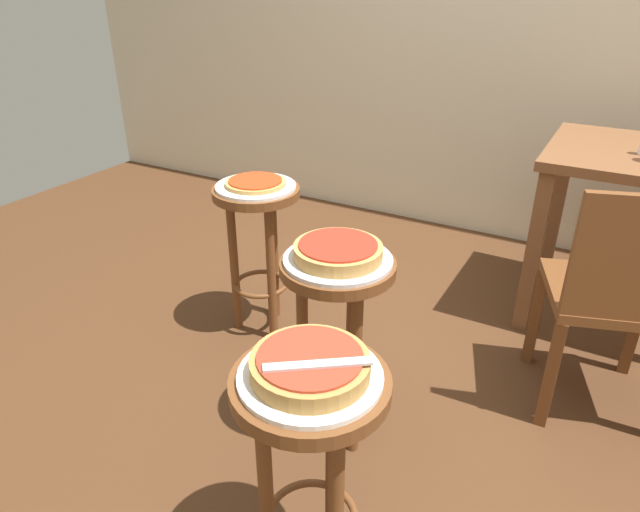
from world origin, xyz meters
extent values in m
plane|color=#4C2D19|center=(0.00, 0.00, 0.00)|extent=(6.00, 6.00, 0.00)
cylinder|color=brown|center=(0.08, -0.75, 0.62)|extent=(0.34, 0.34, 0.03)
cylinder|color=brown|center=(0.08, -0.65, 0.30)|extent=(0.04, 0.04, 0.61)
cylinder|color=brown|center=(-0.02, -0.81, 0.30)|extent=(0.04, 0.04, 0.61)
cylinder|color=white|center=(0.08, -0.75, 0.65)|extent=(0.31, 0.31, 0.01)
cylinder|color=#B78442|center=(0.08, -0.75, 0.67)|extent=(0.25, 0.25, 0.04)
cylinder|color=#B23823|center=(0.08, -0.75, 0.70)|extent=(0.22, 0.22, 0.01)
cylinder|color=brown|center=(-0.12, -0.26, 0.62)|extent=(0.34, 0.34, 0.03)
cylinder|color=brown|center=(-0.12, -0.15, 0.30)|extent=(0.04, 0.04, 0.61)
cylinder|color=brown|center=(-0.21, -0.31, 0.30)|extent=(0.04, 0.04, 0.61)
cylinder|color=brown|center=(-0.03, -0.31, 0.30)|extent=(0.04, 0.04, 0.61)
torus|color=brown|center=(-0.12, -0.26, 0.21)|extent=(0.23, 0.23, 0.02)
cylinder|color=silver|center=(-0.12, -0.26, 0.65)|extent=(0.32, 0.32, 0.01)
cylinder|color=tan|center=(-0.12, -0.26, 0.67)|extent=(0.26, 0.26, 0.04)
cylinder|color=red|center=(-0.12, -0.26, 0.70)|extent=(0.23, 0.23, 0.01)
cylinder|color=brown|center=(-0.69, 0.14, 0.62)|extent=(0.34, 0.34, 0.03)
cylinder|color=brown|center=(-0.69, 0.25, 0.30)|extent=(0.04, 0.04, 0.61)
cylinder|color=brown|center=(-0.78, 0.09, 0.30)|extent=(0.04, 0.04, 0.61)
cylinder|color=brown|center=(-0.59, 0.09, 0.30)|extent=(0.04, 0.04, 0.61)
torus|color=brown|center=(-0.69, 0.14, 0.21)|extent=(0.23, 0.23, 0.02)
cylinder|color=silver|center=(-0.69, 0.14, 0.65)|extent=(0.32, 0.32, 0.01)
cylinder|color=tan|center=(-0.69, 0.14, 0.66)|extent=(0.24, 0.24, 0.01)
cylinder|color=red|center=(-0.69, 0.14, 0.67)|extent=(0.21, 0.21, 0.01)
cube|color=brown|center=(0.30, 0.69, 0.36)|extent=(0.06, 0.06, 0.72)
cube|color=brown|center=(0.30, 1.29, 0.36)|extent=(0.06, 0.06, 0.72)
cube|color=brown|center=(0.61, 0.34, 0.43)|extent=(0.50, 0.50, 0.04)
cube|color=brown|center=(0.72, 0.57, 0.21)|extent=(0.04, 0.04, 0.42)
cube|color=brown|center=(0.38, 0.45, 0.21)|extent=(0.04, 0.04, 0.42)
cube|color=brown|center=(0.49, 0.11, 0.21)|extent=(0.04, 0.04, 0.42)
cube|color=silver|center=(0.11, -0.77, 0.70)|extent=(0.19, 0.15, 0.01)
camera|label=1|loc=(0.55, -1.57, 1.41)|focal=31.89mm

